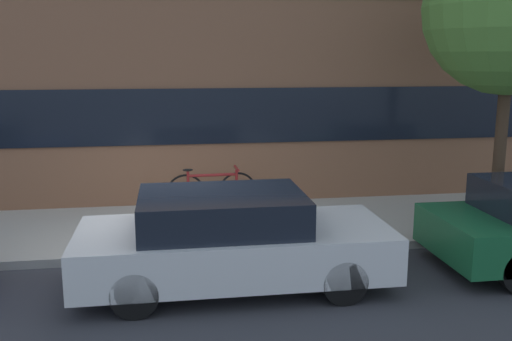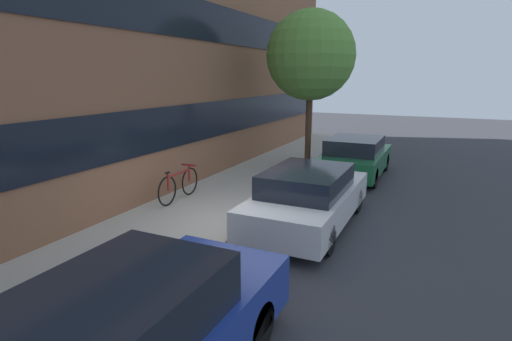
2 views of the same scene
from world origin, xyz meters
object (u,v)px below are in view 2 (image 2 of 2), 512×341
Objects in this scene: parked_car_white at (308,197)px; bicycle at (179,184)px; street_tree at (311,56)px; parked_car_green at (355,157)px.

parked_car_white is 2.39× the size of bicycle.
street_tree is (4.79, -1.85, 3.30)m from bicycle.
bicycle is 6.11m from street_tree.
parked_car_green reaches higher than bicycle.
street_tree is at bearing 18.15° from parked_car_white.
street_tree reaches higher than bicycle.
street_tree is (4.79, 1.57, 3.20)m from parked_car_white.
parked_car_green is 3.57m from street_tree.
parked_car_white is at bearing -180.00° from parked_car_green.
street_tree reaches higher than parked_car_white.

